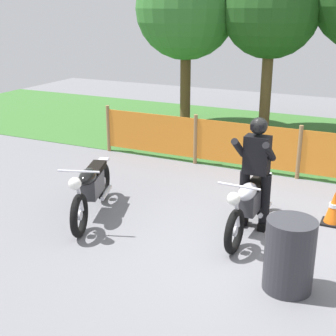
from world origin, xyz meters
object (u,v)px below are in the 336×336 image
traffic_cone (334,208)px  spare_drum (289,255)px  motorcycle_trailing (92,188)px  motorcycle_lead (250,204)px  rider_lead (256,167)px

traffic_cone → spare_drum: size_ratio=0.60×
motorcycle_trailing → spare_drum: bearing=58.3°
motorcycle_trailing → spare_drum: size_ratio=2.25×
motorcycle_lead → rider_lead: 0.54m
spare_drum → traffic_cone: bearing=83.5°
rider_lead → motorcycle_lead: bearing=0.5°
motorcycle_lead → spare_drum: bearing=34.9°
traffic_cone → spare_drum: 2.09m
motorcycle_trailing → spare_drum: (3.23, -0.72, -0.03)m
spare_drum → motorcycle_trailing: bearing=167.5°
motorcycle_lead → spare_drum: (0.83, -1.23, -0.02)m
traffic_cone → motorcycle_trailing: bearing=-158.7°
motorcycle_trailing → traffic_cone: 3.73m
motorcycle_lead → traffic_cone: (1.07, 0.84, -0.20)m
motorcycle_lead → rider_lead: size_ratio=1.18×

